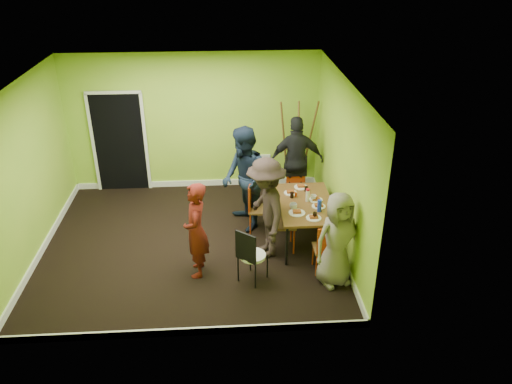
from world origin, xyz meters
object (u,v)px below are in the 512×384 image
(easel, at_px, (297,146))
(blue_bottle, at_px, (319,206))
(person_front_end, at_px, (337,240))
(orange_bottle, at_px, (296,194))
(chair_left_near, at_px, (277,218))
(person_back_end, at_px, (296,161))
(person_left_far, at_px, (244,179))
(chair_left_far, at_px, (256,205))
(dining_table, at_px, (305,206))
(chair_bentwood, at_px, (250,254))
(person_left_near, at_px, (266,209))
(chair_back_end, at_px, (296,171))
(person_standing, at_px, (196,230))
(chair_front_end, at_px, (326,247))
(thermos, at_px, (308,196))

(easel, relative_size, blue_bottle, 9.37)
(person_front_end, bearing_deg, orange_bottle, 89.01)
(chair_left_near, relative_size, person_back_end, 0.59)
(easel, distance_m, person_front_end, 3.19)
(chair_left_near, relative_size, person_left_far, 0.56)
(chair_left_far, distance_m, blue_bottle, 1.26)
(easel, height_order, blue_bottle, easel)
(dining_table, relative_size, chair_bentwood, 1.64)
(dining_table, distance_m, person_left_near, 0.79)
(chair_left_near, relative_size, easel, 0.55)
(chair_back_end, relative_size, blue_bottle, 4.84)
(person_standing, relative_size, person_left_far, 0.82)
(blue_bottle, relative_size, orange_bottle, 2.39)
(dining_table, bearing_deg, chair_back_end, 88.79)
(dining_table, bearing_deg, chair_front_end, -78.78)
(chair_left_near, xyz_separation_m, thermos, (0.54, 0.25, 0.26))
(blue_bottle, bearing_deg, person_left_far, 143.44)
(chair_left_far, bearing_deg, chair_bentwood, 3.00)
(chair_left_near, bearing_deg, dining_table, 112.44)
(easel, height_order, person_front_end, easel)
(chair_bentwood, height_order, person_left_near, person_left_near)
(chair_left_near, relative_size, chair_front_end, 1.21)
(person_left_near, xyz_separation_m, person_back_end, (0.73, 1.79, 0.03))
(orange_bottle, bearing_deg, chair_back_end, 81.65)
(chair_front_end, bearing_deg, easel, 90.73)
(chair_bentwood, height_order, blue_bottle, blue_bottle)
(dining_table, relative_size, person_left_near, 0.88)
(thermos, bearing_deg, dining_table, -124.75)
(chair_front_end, bearing_deg, chair_bentwood, -173.41)
(easel, bearing_deg, person_front_end, -87.11)
(dining_table, relative_size, person_left_far, 0.80)
(person_standing, bearing_deg, person_left_far, 149.50)
(dining_table, height_order, blue_bottle, blue_bottle)
(person_front_end, bearing_deg, chair_front_end, 96.03)
(chair_bentwood, distance_m, easel, 3.32)
(chair_back_end, distance_m, person_standing, 2.82)
(chair_left_near, height_order, orange_bottle, chair_left_near)
(chair_left_far, height_order, orange_bottle, chair_left_far)
(chair_back_end, xyz_separation_m, chair_bentwood, (-1.02, -2.43, -0.20))
(orange_bottle, bearing_deg, chair_bentwood, -123.15)
(chair_left_far, bearing_deg, chair_left_near, 36.29)
(chair_left_near, relative_size, person_standing, 0.68)
(person_left_near, bearing_deg, thermos, 107.65)
(chair_bentwood, height_order, person_left_far, person_left_far)
(chair_bentwood, relative_size, person_front_end, 0.61)
(thermos, bearing_deg, chair_back_end, 90.32)
(blue_bottle, bearing_deg, chair_left_near, 171.18)
(blue_bottle, bearing_deg, thermos, 110.83)
(chair_bentwood, distance_m, person_left_far, 1.70)
(chair_bentwood, xyz_separation_m, blue_bottle, (1.16, 0.77, 0.35))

